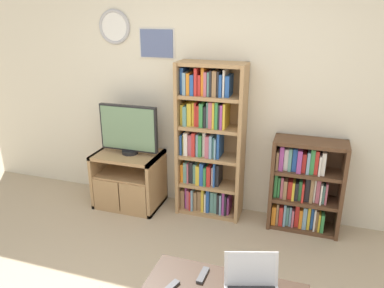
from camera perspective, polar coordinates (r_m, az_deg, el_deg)
wall_back at (r=3.94m, az=3.45°, el=7.92°), size 5.98×0.09×2.60m
tv_stand at (r=4.29m, az=-9.65°, el=-5.32°), size 0.72×0.51×0.62m
television at (r=4.08m, az=-9.63°, el=2.15°), size 0.66×0.18×0.54m
bookshelf_tall at (r=3.91m, az=2.41°, el=0.28°), size 0.69×0.31×1.64m
bookshelf_short at (r=3.92m, az=16.54°, el=-6.16°), size 0.69×0.32×0.94m
laptop at (r=2.57m, az=9.15°, el=-20.38°), size 0.41×0.35×0.24m
remote_near_laptop at (r=2.69m, az=1.67°, el=-19.34°), size 0.05×0.16×0.02m
remote_far_from_laptop at (r=2.60m, az=-3.37°, el=-21.03°), size 0.09×0.17×0.02m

